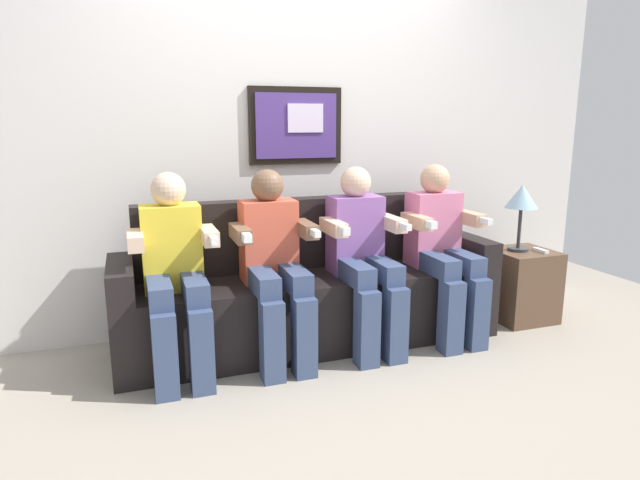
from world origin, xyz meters
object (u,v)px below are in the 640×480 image
Objects in this scene: person_left_center at (274,259)px; spare_remote_on_table at (540,250)px; table_lamp at (522,199)px; person_rightmost at (442,245)px; person_leftmost at (175,268)px; couch at (311,295)px; side_table_right at (521,285)px; person_right_center at (363,252)px.

person_left_center reaches higher than spare_remote_on_table.
person_rightmost is at bearing -173.37° from table_lamp.
person_leftmost is 2.34m from table_lamp.
couch is at bearing 173.76° from spare_remote_on_table.
person_leftmost reaches higher than side_table_right.
person_rightmost reaches higher than table_lamp.
person_leftmost reaches higher than spare_remote_on_table.
person_left_center is at bearing 180.00° from person_right_center.
person_left_center is 1.00× the size of person_rightmost.
person_leftmost is 2.45m from spare_remote_on_table.
person_rightmost is at bearing -174.98° from side_table_right.
person_rightmost is (1.11, 0.00, 0.00)m from person_left_center.
person_left_center is at bearing -178.05° from side_table_right.
side_table_right is 0.61m from table_lamp.
person_rightmost is at bearing -0.02° from person_leftmost.
table_lamp is (-0.04, 0.02, 0.61)m from side_table_right.
couch is 1.63m from spare_remote_on_table.
side_table_right is at bearing 1.48° from person_leftmost.
spare_remote_on_table is (1.34, -0.01, -0.10)m from person_right_center.
table_lamp is at bearing 6.63° from person_rightmost.
spare_remote_on_table is at bearing -6.24° from couch.
person_right_center is at bearing 0.00° from person_left_center.
person_left_center reaches higher than couch.
person_leftmost is at bearing -178.52° from side_table_right.
person_right_center is 2.41× the size of table_lamp.
spare_remote_on_table is at bearing -34.80° from table_lamp.
person_right_center is (0.55, 0.00, 0.00)m from person_left_center.
side_table_right is at bearing 1.95° from person_left_center.
person_rightmost is at bearing 179.45° from spare_remote_on_table.
person_leftmost and person_rightmost have the same top height.
spare_remote_on_table is at bearing -0.55° from person_rightmost.
person_right_center and person_rightmost have the same top height.
couch reaches higher than side_table_right.
couch is 2.13× the size of person_left_center.
person_leftmost is at bearing 179.81° from spare_remote_on_table.
person_leftmost is at bearing -178.12° from table_lamp.
person_rightmost is (0.83, -0.17, 0.29)m from couch.
person_left_center is 1.89m from spare_remote_on_table.
person_leftmost is (-0.83, -0.17, 0.29)m from couch.
couch is at bearing 168.53° from person_rightmost.
person_right_center reaches higher than couch.
person_right_center is at bearing 179.68° from spare_remote_on_table.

